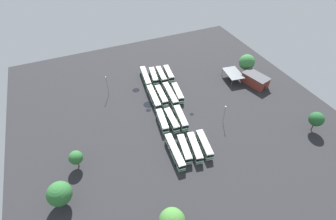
{
  "coord_description": "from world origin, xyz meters",
  "views": [
    {
      "loc": [
        74.39,
        -33.52,
        72.56
      ],
      "look_at": [
        1.26,
        -1.8,
        1.56
      ],
      "focal_mm": 28.02,
      "sensor_mm": 36.0,
      "label": 1
    }
  ],
  "objects": [
    {
      "name": "tree_northeast",
      "position": [
        25.82,
        -46.01,
        5.49
      ],
      "size": [
        7.12,
        7.12,
        9.06
      ],
      "color": "brown",
      "rests_on": "ground_plane"
    },
    {
      "name": "maintenance_shelter",
      "position": [
        -8.32,
        35.92,
        3.6
      ],
      "size": [
        11.6,
        8.18,
        3.77
      ],
      "color": "slate",
      "rests_on": "ground_plane"
    },
    {
      "name": "puddle_back_corner",
      "position": [
        -6.78,
        -7.39,
        0.0
      ],
      "size": [
        4.35,
        4.35,
        0.01
      ],
      "primitive_type": "cylinder",
      "color": "black",
      "rests_on": "ground_plane"
    },
    {
      "name": "bus_row2_slot0",
      "position": [
        6.65,
        -6.55,
        1.88
      ],
      "size": [
        11.51,
        4.05,
        3.56
      ],
      "color": "silver",
      "rests_on": "ground_plane"
    },
    {
      "name": "tree_north_edge",
      "position": [
        13.88,
        -39.81,
        4.7
      ],
      "size": [
        4.59,
        4.59,
        7.01
      ],
      "color": "brown",
      "rests_on": "ground_plane"
    },
    {
      "name": "tree_west_edge",
      "position": [
        32.01,
        44.73,
        5.68
      ],
      "size": [
        5.45,
        5.45,
        8.42
      ],
      "color": "brown",
      "rests_on": "ground_plane"
    },
    {
      "name": "bus_row2_slot2",
      "position": [
        7.78,
        0.84,
        1.88
      ],
      "size": [
        12.27,
        4.13,
        3.56
      ],
      "color": "silver",
      "rests_on": "ground_plane"
    },
    {
      "name": "puddle_centre_drain",
      "position": [
        5.97,
        6.77,
        0.0
      ],
      "size": [
        1.74,
        1.74,
        0.01
      ],
      "primitive_type": "cylinder",
      "color": "black",
      "rests_on": "ground_plane"
    },
    {
      "name": "bus_row0_slot1",
      "position": [
        -23.42,
        1.42,
        1.88
      ],
      "size": [
        11.51,
        4.33,
        3.56
      ],
      "color": "silver",
      "rests_on": "ground_plane"
    },
    {
      "name": "bus_row0_slot3",
      "position": [
        -22.43,
        8.78,
        1.88
      ],
      "size": [
        11.48,
        4.04,
        3.56
      ],
      "color": "silver",
      "rests_on": "ground_plane"
    },
    {
      "name": "lamp_post_by_building",
      "position": [
        -20.4,
        -21.14,
        5.2
      ],
      "size": [
        0.56,
        0.28,
        9.55
      ],
      "color": "slate",
      "rests_on": "ground_plane"
    },
    {
      "name": "bus_row1_slot3",
      "position": [
        -7.07,
        6.36,
        1.88
      ],
      "size": [
        11.73,
        4.23,
        3.56
      ],
      "color": "silver",
      "rests_on": "ground_plane"
    },
    {
      "name": "bus_row1_slot2",
      "position": [
        -7.46,
        3.02,
        1.88
      ],
      "size": [
        14.92,
        3.82,
        3.56
      ],
      "color": "silver",
      "rests_on": "ground_plane"
    },
    {
      "name": "depot_building",
      "position": [
        -0.88,
        43.12,
        2.52
      ],
      "size": [
        13.17,
        9.32,
        4.99
      ],
      "color": "maroon",
      "rests_on": "ground_plane"
    },
    {
      "name": "bus_row0_slot2",
      "position": [
        -22.61,
        5.03,
        1.88
      ],
      "size": [
        11.95,
        3.84,
        3.56
      ],
      "color": "silver",
      "rests_on": "ground_plane"
    },
    {
      "name": "bus_row1_slot0",
      "position": [
        -8.45,
        -4.32,
        1.88
      ],
      "size": [
        14.93,
        3.89,
        3.56
      ],
      "color": "silver",
      "rests_on": "ground_plane"
    },
    {
      "name": "bus_row2_slot1",
      "position": [
        7.51,
        -2.97,
        1.88
      ],
      "size": [
        11.73,
        3.27,
        3.56
      ],
      "color": "silver",
      "rests_on": "ground_plane"
    },
    {
      "name": "puddle_near_shelter",
      "position": [
        -3.4,
        -8.68,
        0.0
      ],
      "size": [
        2.13,
        2.13,
        0.01
      ],
      "primitive_type": "cylinder",
      "color": "black",
      "rests_on": "ground_plane"
    },
    {
      "name": "bus_row3_slot2",
      "position": [
        23.39,
        -1.22,
        1.88
      ],
      "size": [
        12.35,
        4.74,
        3.56
      ],
      "color": "silver",
      "rests_on": "ground_plane"
    },
    {
      "name": "bus_row1_slot1",
      "position": [
        -8.06,
        -0.9,
        1.88
      ],
      "size": [
        12.39,
        3.56,
        3.56
      ],
      "color": "silver",
      "rests_on": "ground_plane"
    },
    {
      "name": "tree_northwest",
      "position": [
        -11.07,
        45.02,
        5.83
      ],
      "size": [
        7.48,
        7.48,
        9.58
      ],
      "color": "brown",
      "rests_on": "ground_plane"
    },
    {
      "name": "bus_row0_slot0",
      "position": [
        -24.14,
        -2.38,
        1.88
      ],
      "size": [
        14.96,
        4.47,
        3.56
      ],
      "color": "silver",
      "rests_on": "ground_plane"
    },
    {
      "name": "lamp_post_mid_lot",
      "position": [
        15.06,
        15.81,
        4.62
      ],
      "size": [
        0.56,
        0.28,
        8.41
      ],
      "color": "slate",
      "rests_on": "ground_plane"
    },
    {
      "name": "puddle_between_rows",
      "position": [
        -18.6,
        -9.12,
        0.0
      ],
      "size": [
        3.27,
        3.27,
        0.01
      ],
      "primitive_type": "cylinder",
      "color": "black",
      "rests_on": "ground_plane"
    },
    {
      "name": "bus_row3_slot1",
      "position": [
        22.54,
        -4.82,
        1.88
      ],
      "size": [
        11.58,
        4.41,
        3.56
      ],
      "color": "silver",
      "rests_on": "ground_plane"
    },
    {
      "name": "ground_plane",
      "position": [
        0.0,
        0.0,
        0.0
      ],
      "size": [
        125.86,
        125.86,
        0.0
      ],
      "primitive_type": "plane",
      "color": "#28282B"
    },
    {
      "name": "bus_row3_slot0",
      "position": [
        22.29,
        -8.42,
        1.88
      ],
      "size": [
        14.91,
        3.64,
        3.56
      ],
      "color": "silver",
      "rests_on": "ground_plane"
    },
    {
      "name": "bus_row3_slot3",
      "position": [
        23.51,
        2.55,
        1.88
      ],
      "size": [
        12.05,
        4.44,
        3.56
      ],
      "color": "silver",
      "rests_on": "ground_plane"
    }
  ]
}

